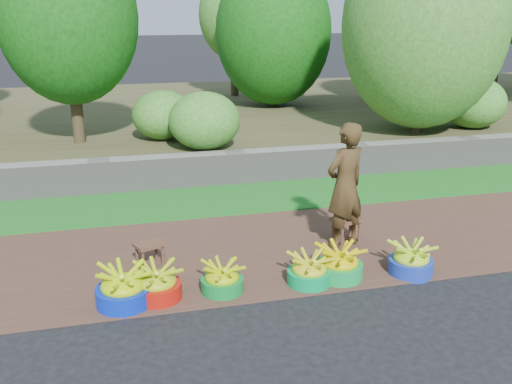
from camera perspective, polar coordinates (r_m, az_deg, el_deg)
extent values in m
plane|color=black|center=(6.07, 6.30, -10.22)|extent=(120.00, 120.00, 0.00)
cube|color=#4B3025|center=(7.13, 2.82, -5.58)|extent=(80.00, 2.50, 0.02)
cube|color=#1D6C1E|center=(8.93, -0.90, -0.55)|extent=(80.00, 1.50, 0.04)
cube|color=gray|center=(9.65, -2.07, 2.45)|extent=(80.00, 0.35, 0.55)
cube|color=#484526|center=(14.36, -6.23, 7.41)|extent=(80.00, 10.00, 0.50)
cylinder|color=#382E1B|center=(16.17, -2.18, 12.42)|extent=(0.22, 0.22, 1.59)
ellipsoid|color=#41852A|center=(16.10, -2.24, 17.27)|extent=(1.90, 1.90, 2.37)
cylinder|color=#382E1B|center=(15.61, 15.53, 10.49)|extent=(0.17, 0.17, 0.99)
ellipsoid|color=#145811|center=(15.51, 15.96, 15.50)|extent=(2.91, 2.91, 3.64)
cylinder|color=#382E1B|center=(18.28, 22.85, 12.20)|extent=(0.25, 0.25, 1.90)
ellipsoid|color=#41852A|center=(18.23, 23.45, 16.93)|extent=(1.90, 1.90, 2.38)
cylinder|color=#382E1B|center=(11.65, 15.84, 8.43)|extent=(0.18, 0.18, 1.12)
ellipsoid|color=#41852A|center=(11.52, 16.49, 15.73)|extent=(3.10, 3.10, 3.87)
cylinder|color=#382E1B|center=(10.85, -17.55, 8.58)|extent=(0.21, 0.21, 1.48)
ellipsoid|color=#145811|center=(10.73, -18.31, 16.25)|extent=(2.39, 2.39, 2.99)
cylinder|color=#382E1B|center=(14.43, 1.71, 10.46)|extent=(0.16, 0.16, 0.94)
ellipsoid|color=#145811|center=(14.31, 1.76, 15.69)|extent=(2.81, 2.81, 3.51)
ellipsoid|color=#41852A|center=(12.51, 20.93, 8.35)|extent=(1.29, 1.29, 1.03)
ellipsoid|color=#41852A|center=(9.94, -5.19, 7.13)|extent=(1.24, 1.24, 0.99)
ellipsoid|color=#41852A|center=(10.81, -9.32, 7.62)|extent=(1.14, 1.14, 0.91)
cylinder|color=#0825B6|center=(5.94, -13.07, -10.14)|extent=(0.56, 0.56, 0.20)
ellipsoid|color=#AACE04|center=(5.87, -13.17, -8.80)|extent=(0.49, 0.49, 0.32)
cylinder|color=#A8140B|center=(6.00, -9.87, -9.74)|extent=(0.51, 0.51, 0.18)
ellipsoid|color=#9FB311|center=(5.93, -9.94, -8.52)|extent=(0.45, 0.45, 0.29)
cylinder|color=#0C7B2D|center=(6.06, -3.41, -9.31)|extent=(0.45, 0.45, 0.16)
ellipsoid|color=#AABF06|center=(6.00, -3.43, -8.24)|extent=(0.39, 0.39, 0.26)
cylinder|color=#009349|center=(6.23, 5.29, -8.52)|extent=(0.47, 0.47, 0.17)
ellipsoid|color=gold|center=(6.17, 5.33, -7.42)|extent=(0.41, 0.41, 0.27)
cylinder|color=#109540|center=(6.39, 8.30, -7.82)|extent=(0.52, 0.52, 0.19)
ellipsoid|color=#C3B101|center=(6.33, 8.36, -6.63)|extent=(0.46, 0.46, 0.30)
cylinder|color=#1833A8|center=(6.66, 15.18, -7.21)|extent=(0.50, 0.50, 0.18)
ellipsoid|color=#A8CF1C|center=(6.61, 15.28, -6.12)|extent=(0.44, 0.44, 0.28)
cube|color=#513223|center=(6.63, -10.63, -5.19)|extent=(0.39, 0.34, 0.04)
cylinder|color=#513223|center=(6.57, -11.20, -6.79)|extent=(0.03, 0.03, 0.24)
cylinder|color=#513223|center=(6.66, -9.30, -6.31)|extent=(0.03, 0.03, 0.24)
cylinder|color=#513223|center=(6.71, -11.82, -6.28)|extent=(0.03, 0.03, 0.24)
cylinder|color=#513223|center=(6.80, -9.95, -5.82)|extent=(0.03, 0.03, 0.24)
cube|color=#513223|center=(7.26, 9.07, -2.75)|extent=(0.41, 0.35, 0.04)
cylinder|color=#513223|center=(7.17, 8.60, -4.34)|extent=(0.04, 0.04, 0.27)
cylinder|color=#513223|center=(7.33, 10.30, -3.93)|extent=(0.04, 0.04, 0.27)
cylinder|color=#513223|center=(7.31, 7.72, -3.86)|extent=(0.04, 0.04, 0.27)
cylinder|color=#513223|center=(7.47, 9.41, -3.47)|extent=(0.04, 0.04, 0.27)
imported|color=black|center=(6.98, 8.91, 0.62)|extent=(0.67, 0.56, 1.56)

